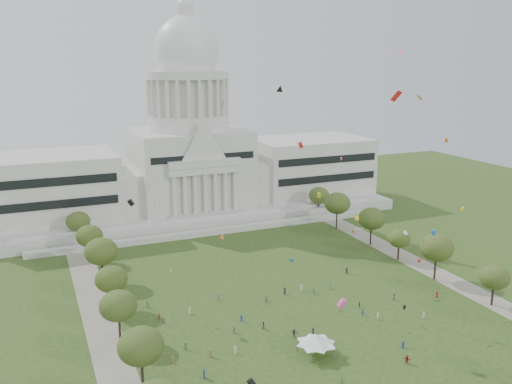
{
  "coord_description": "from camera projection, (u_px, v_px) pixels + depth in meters",
  "views": [
    {
      "loc": [
        -60.19,
        -96.46,
        61.44
      ],
      "look_at": [
        0.0,
        45.0,
        24.0
      ],
      "focal_mm": 38.0,
      "sensor_mm": 36.0,
      "label": 1
    }
  ],
  "objects": [
    {
      "name": "ground",
      "position": [
        333.0,
        337.0,
        123.67
      ],
      "size": [
        400.0,
        400.0,
        0.0
      ],
      "primitive_type": "plane",
      "color": "#30481B",
      "rests_on": "ground"
    },
    {
      "name": "capitol",
      "position": [
        190.0,
        159.0,
        219.95
      ],
      "size": [
        160.0,
        64.5,
        91.3
      ],
      "color": "beige",
      "rests_on": "ground"
    },
    {
      "name": "path_left",
      "position": [
        99.0,
        319.0,
        132.22
      ],
      "size": [
        8.0,
        160.0,
        0.04
      ],
      "primitive_type": "cube",
      "color": "gray",
      "rests_on": "ground"
    },
    {
      "name": "path_right",
      "position": [
        416.0,
        263.0,
        168.75
      ],
      "size": [
        8.0,
        160.0,
        0.04
      ],
      "primitive_type": "cube",
      "color": "gray",
      "rests_on": "ground"
    },
    {
      "name": "row_tree_l_1",
      "position": [
        141.0,
        346.0,
        102.13
      ],
      "size": [
        8.86,
        8.86,
        12.59
      ],
      "color": "black",
      "rests_on": "ground"
    },
    {
      "name": "row_tree_r_1",
      "position": [
        494.0,
        277.0,
        137.88
      ],
      "size": [
        7.58,
        7.58,
        10.78
      ],
      "color": "black",
      "rests_on": "ground"
    },
    {
      "name": "row_tree_l_2",
      "position": [
        118.0,
        306.0,
        119.99
      ],
      "size": [
        8.42,
        8.42,
        11.97
      ],
      "color": "black",
      "rests_on": "ground"
    },
    {
      "name": "row_tree_r_2",
      "position": [
        437.0,
        248.0,
        153.77
      ],
      "size": [
        9.55,
        9.55,
        13.58
      ],
      "color": "black",
      "rests_on": "ground"
    },
    {
      "name": "row_tree_l_3",
      "position": [
        111.0,
        279.0,
        135.28
      ],
      "size": [
        8.12,
        8.12,
        11.55
      ],
      "color": "black",
      "rests_on": "ground"
    },
    {
      "name": "row_tree_r_3",
      "position": [
        399.0,
        239.0,
        169.72
      ],
      "size": [
        7.01,
        7.01,
        9.98
      ],
      "color": "black",
      "rests_on": "ground"
    },
    {
      "name": "row_tree_l_4",
      "position": [
        101.0,
        251.0,
        151.54
      ],
      "size": [
        9.29,
        9.29,
        13.21
      ],
      "color": "black",
      "rests_on": "ground"
    },
    {
      "name": "row_tree_r_4",
      "position": [
        372.0,
        219.0,
        183.24
      ],
      "size": [
        9.19,
        9.19,
        13.06
      ],
      "color": "black",
      "rests_on": "ground"
    },
    {
      "name": "row_tree_l_5",
      "position": [
        89.0,
        236.0,
        167.96
      ],
      "size": [
        8.33,
        8.33,
        11.85
      ],
      "color": "black",
      "rests_on": "ground"
    },
    {
      "name": "row_tree_r_5",
      "position": [
        337.0,
        203.0,
        200.62
      ],
      "size": [
        9.82,
        9.82,
        13.96
      ],
      "color": "black",
      "rests_on": "ground"
    },
    {
      "name": "row_tree_l_6",
      "position": [
        78.0,
        221.0,
        183.57
      ],
      "size": [
        8.19,
        8.19,
        11.64
      ],
      "color": "black",
      "rests_on": "ground"
    },
    {
      "name": "row_tree_r_6",
      "position": [
        319.0,
        195.0,
        217.93
      ],
      "size": [
        8.42,
        8.42,
        11.97
      ],
      "color": "black",
      "rests_on": "ground"
    },
    {
      "name": "event_tent",
      "position": [
        316.0,
        339.0,
        115.05
      ],
      "size": [
        10.03,
        10.03,
        4.96
      ],
      "color": "#4C4C4C",
      "rests_on": "ground"
    },
    {
      "name": "person_0",
      "position": [
        437.0,
        294.0,
        144.01
      ],
      "size": [
        0.96,
        1.0,
        1.72
      ],
      "primitive_type": "imported",
      "rotation": [
        0.0,
        0.0,
        5.41
      ],
      "color": "#B21E1E",
      "rests_on": "ground"
    },
    {
      "name": "person_2",
      "position": [
        394.0,
        297.0,
        142.27
      ],
      "size": [
        1.04,
        0.97,
        1.83
      ],
      "primitive_type": "imported",
      "rotation": [
        0.0,
        0.0,
        0.63
      ],
      "color": "#994C8C",
      "rests_on": "ground"
    },
    {
      "name": "person_3",
      "position": [
        363.0,
        313.0,
        133.71
      ],
      "size": [
        0.97,
        1.07,
        1.49
      ],
      "primitive_type": "imported",
      "rotation": [
        0.0,
        0.0,
        5.34
      ],
      "color": "navy",
      "rests_on": "ground"
    },
    {
      "name": "person_4",
      "position": [
        340.0,
        308.0,
        136.15
      ],
      "size": [
        0.96,
        1.21,
        1.82
      ],
      "primitive_type": "imported",
      "rotation": [
        0.0,
        0.0,
        5.12
      ],
      "color": "silver",
      "rests_on": "ground"
    },
    {
      "name": "person_5",
      "position": [
        294.0,
        333.0,
        123.36
      ],
      "size": [
        1.82,
        1.8,
        1.97
      ],
      "primitive_type": "imported",
      "rotation": [
        0.0,
        0.0,
        2.37
      ],
      "color": "#4C4C51",
      "rests_on": "ground"
    },
    {
      "name": "person_6",
      "position": [
        403.0,
        345.0,
        118.66
      ],
      "size": [
        0.6,
        0.85,
        1.65
      ],
      "primitive_type": "imported",
      "rotation": [
        0.0,
        0.0,
        1.66
      ],
      "color": "navy",
      "rests_on": "ground"
    },
    {
      "name": "person_7",
      "position": [
        342.0,
        380.0,
        105.45
      ],
      "size": [
        0.79,
        0.73,
        1.76
      ],
      "primitive_type": "imported",
      "rotation": [
        0.0,
        0.0,
        3.69
      ],
      "color": "#33723F",
      "rests_on": "ground"
    },
    {
      "name": "person_8",
      "position": [
        263.0,
        325.0,
        127.0
      ],
      "size": [
        0.97,
        0.66,
        1.88
      ],
      "primitive_type": "imported",
      "rotation": [
        0.0,
        0.0,
        3.25
      ],
      "color": "#4C4C51",
      "rests_on": "ground"
    },
    {
      "name": "person_9",
      "position": [
        378.0,
        316.0,
        131.61
      ],
      "size": [
        1.28,
        1.16,
        1.78
      ],
      "primitive_type": "imported",
      "rotation": [
        0.0,
        0.0,
        0.63
      ],
      "color": "silver",
      "rests_on": "ground"
    },
    {
      "name": "person_10",
      "position": [
        359.0,
        305.0,
        138.22
      ],
      "size": [
        0.73,
        0.99,
        1.51
      ],
      "primitive_type": "imported",
      "rotation": [
        0.0,
        0.0,
        1.25
      ],
      "color": "#26262B",
      "rests_on": "ground"
    },
    {
      "name": "person_11",
      "position": [
        407.0,
        360.0,
        112.45
      ],
      "size": [
        1.7,
        1.75,
        1.89
      ],
      "primitive_type": "imported",
      "rotation": [
        0.0,
        0.0,
        2.32
      ],
      "color": "#B21E1E",
      "rests_on": "ground"
    },
    {
      "name": "distant_crowd",
      "position": [
        252.0,
        317.0,
        131.51
      ],
      "size": [
        62.18,
        36.32,
        1.89
      ],
      "color": "navy",
      "rests_on": "ground"
    },
    {
      "name": "kite_swarm",
      "position": [
        334.0,
        213.0,
        125.02
      ],
      "size": [
        83.82,
        101.59,
        60.68
      ],
      "color": "#E54C8C",
      "rests_on": "ground"
    }
  ]
}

